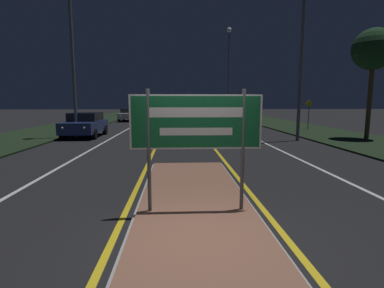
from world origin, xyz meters
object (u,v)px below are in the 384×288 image
highway_sign (196,126)px  car_receding_1 (215,119)px  streetlight_right_far (229,58)px  car_approaching_1 (129,114)px  warning_sign (309,111)px  car_receding_0 (227,127)px  streetlight_right_near (303,28)px  car_receding_2 (228,113)px  car_approaching_0 (85,124)px  streetlight_left_near (70,10)px

highway_sign → car_receding_1: size_ratio=0.51×
streetlight_right_far → car_approaching_1: 14.59m
warning_sign → streetlight_right_far: bearing=100.6°
car_receding_0 → streetlight_right_near: bearing=-3.4°
highway_sign → car_receding_2: highway_sign is taller
car_receding_0 → highway_sign: bearing=-102.6°
car_approaching_0 → warning_sign: warning_sign is taller
highway_sign → streetlight_left_near: streetlight_left_near is taller
streetlight_right_near → car_receding_2: bearing=90.6°
streetlight_right_far → warning_sign: (3.15, -16.78, -6.21)m
streetlight_right_far → car_approaching_1: (-11.81, -5.07, -6.89)m
car_receding_1 → car_approaching_0: car_approaching_0 is taller
streetlight_right_near → car_receding_1: size_ratio=2.08×
warning_sign → highway_sign: bearing=-119.9°
car_approaching_0 → car_receding_0: bearing=-15.2°
streetlight_right_near → warning_sign: size_ratio=4.52×
streetlight_left_near → car_approaching_1: 17.01m
car_receding_2 → car_receding_1: bearing=-104.2°
streetlight_right_near → car_receding_2: size_ratio=2.32×
car_receding_2 → car_approaching_1: bearing=-159.8°
streetlight_left_near → car_approaching_1: (0.60, 15.75, -6.39)m
streetlight_right_near → warning_sign: streetlight_right_near is taller
car_receding_0 → car_approaching_0: 8.66m
car_receding_1 → streetlight_right_near: bearing=-68.2°
streetlight_left_near → streetlight_right_far: 24.25m
streetlight_right_far → car_approaching_0: size_ratio=2.72×
streetlight_left_near → streetlight_right_near: bearing=-7.6°
car_receding_1 → car_approaching_1: size_ratio=1.05×
streetlight_left_near → streetlight_right_far: size_ratio=0.94×
highway_sign → streetlight_left_near: bearing=116.8°
streetlight_right_far → car_receding_0: 23.60m
car_receding_2 → highway_sign: bearing=-100.6°
car_approaching_0 → car_approaching_1: size_ratio=0.92×
car_receding_0 → car_approaching_0: car_approaching_0 is taller
car_receding_1 → car_receding_2: (3.27, 12.96, 0.03)m
car_receding_1 → warning_sign: (6.60, -3.02, 0.70)m
highway_sign → streetlight_right_far: size_ratio=0.21×
streetlight_right_near → warning_sign: 7.93m
highway_sign → warning_sign: 18.79m
highway_sign → warning_sign: highway_sign is taller
car_receding_2 → streetlight_right_near: bearing=-89.4°
highway_sign → car_receding_0: (2.41, 10.81, -0.95)m
streetlight_left_near → car_receding_1: (8.97, 7.07, -6.41)m
car_receding_0 → streetlight_left_near: bearing=170.6°
car_approaching_1 → car_approaching_0: bearing=-91.4°
car_receding_1 → streetlight_left_near: bearing=-141.7°
car_approaching_1 → warning_sign: warning_sign is taller
car_receding_1 → car_approaching_0: 10.71m
car_receding_2 → warning_sign: size_ratio=1.95×
streetlight_left_near → car_receding_1: 13.09m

